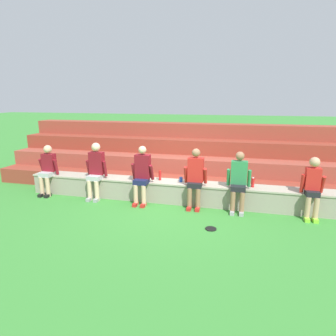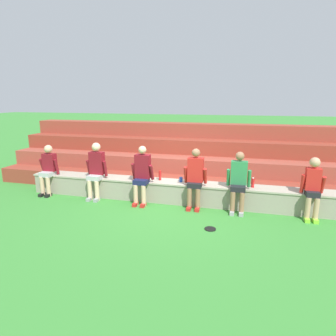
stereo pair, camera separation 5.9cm
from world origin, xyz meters
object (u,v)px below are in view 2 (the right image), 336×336
Objects in this scene: water_bottle_mid_left at (253,183)px; plastic_cup_middle at (181,179)px; water_bottle_center_gap at (160,175)px; person_far_left at (48,168)px; person_left_of_center at (96,169)px; person_far_right at (239,180)px; person_rightmost_edge at (313,186)px; person_center at (142,173)px; frisbee at (210,229)px; person_right_of_center at (195,177)px.

water_bottle_mid_left reaches higher than plastic_cup_middle.
water_bottle_center_gap is 2.22× the size of plastic_cup_middle.
person_left_of_center is at bearing 0.78° from person_far_left.
person_rightmost_edge is at bearing -1.49° from person_far_right.
person_left_of_center reaches higher than person_center.
person_rightmost_edge reaches higher than frisbee.
person_far_left is 0.94× the size of person_right_of_center.
person_left_of_center is 3.99m from water_bottle_mid_left.
person_far_right is (5.09, 0.00, 0.02)m from person_far_left.
plastic_cup_middle is at bearing 173.85° from person_rightmost_edge.
person_far_right is at bearing 1.68° from person_right_of_center.
plastic_cup_middle is at bearing 19.52° from person_center.
person_center is at bearing -160.48° from plastic_cup_middle.
person_center is at bearing -0.99° from person_far_left.
water_bottle_center_gap is (3.11, 0.30, -0.08)m from person_far_left.
plastic_cup_middle is (-0.41, 0.31, -0.18)m from person_right_of_center.
person_center reaches higher than plastic_cup_middle.
person_right_of_center reaches higher than person_far_right.
person_rightmost_edge is (5.22, -0.06, -0.07)m from person_left_of_center.
person_far_right reaches higher than frisbee.
plastic_cup_middle is at bearing 168.79° from person_far_right.
person_left_of_center reaches higher than water_bottle_mid_left.
person_far_right is at bearing 178.51° from person_rightmost_edge.
person_rightmost_edge is 1.28m from water_bottle_mid_left.
person_center is 1.06× the size of person_rightmost_edge.
person_center is 2.29m from frisbee.
plastic_cup_middle is (0.56, -0.01, -0.07)m from water_bottle_center_gap.
water_bottle_center_gap is (1.67, 0.28, -0.15)m from person_left_of_center.
person_left_of_center is 1.30m from person_center.
person_far_right is 5.89× the size of water_bottle_mid_left.
frisbee is at bearing -151.63° from person_rightmost_edge.
water_bottle_mid_left is (1.34, 0.28, -0.13)m from person_right_of_center.
person_far_left is at bearing 165.84° from frisbee.
frisbee is at bearing -30.95° from person_center.
water_bottle_mid_left is 1.75m from plastic_cup_middle.
water_bottle_mid_left is (0.33, 0.25, -0.11)m from person_far_right.
person_right_of_center is 6.05× the size of water_bottle_mid_left.
person_rightmost_edge reaches higher than person_far_left.
person_center is at bearing -137.28° from water_bottle_center_gap.
person_rightmost_edge is at bearing -5.41° from water_bottle_center_gap.
person_far_right is at bearing -11.21° from plastic_cup_middle.
person_center is 1.34m from person_right_of_center.
person_center is 3.92m from person_rightmost_edge.
person_left_of_center is at bearing 159.51° from frisbee.
person_center is 1.00m from plastic_cup_middle.
person_right_of_center is 0.55m from plastic_cup_middle.
water_bottle_mid_left is at bearing -1.01° from plastic_cup_middle.
person_right_of_center reaches higher than person_rightmost_edge.
person_left_of_center is 5.67× the size of water_bottle_center_gap.
frisbee is at bearing -120.39° from water_bottle_mid_left.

